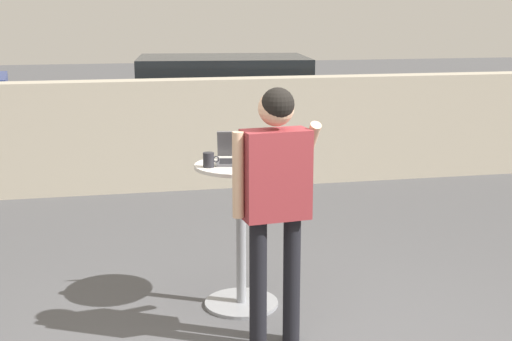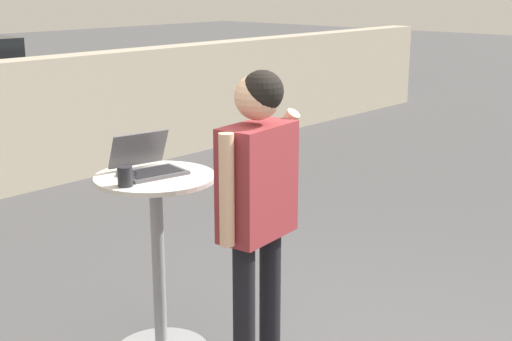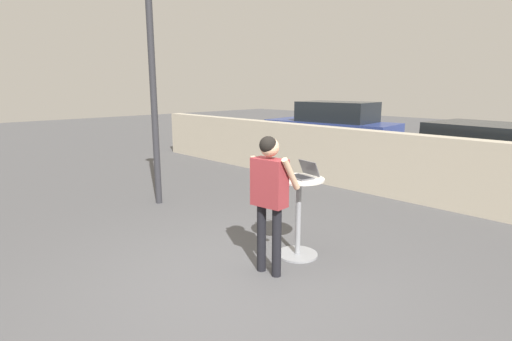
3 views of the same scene
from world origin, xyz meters
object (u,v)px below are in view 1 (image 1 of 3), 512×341
standing_person (276,185)px  cafe_table (241,226)px  coffee_mug (209,160)px  parked_car_further_down (213,106)px  laptop (240,156)px

standing_person → cafe_table: bearing=98.3°
coffee_mug → cafe_table: bearing=11.5°
coffee_mug → parked_car_further_down: (0.83, 5.30, -0.36)m
coffee_mug → parked_car_further_down: 5.38m
coffee_mug → parked_car_further_down: size_ratio=0.03×
coffee_mug → standing_person: standing_person is taller
cafe_table → coffee_mug: (-0.23, -0.05, 0.50)m
standing_person → parked_car_further_down: 5.93m
cafe_table → laptop: laptop is taller
cafe_table → laptop: 0.50m
standing_person → parked_car_further_down: bearing=85.1°
cafe_table → standing_person: 0.79m
standing_person → parked_car_further_down: size_ratio=0.37×
laptop → parked_car_further_down: (0.59, 5.19, -0.35)m
laptop → coffee_mug: laptop is taller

